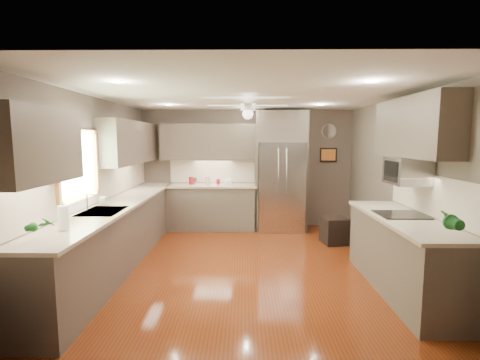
{
  "coord_description": "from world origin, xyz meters",
  "views": [
    {
      "loc": [
        -0.05,
        -4.99,
        1.89
      ],
      "look_at": [
        -0.12,
        0.6,
        1.23
      ],
      "focal_mm": 26.0,
      "sensor_mm": 36.0,
      "label": 1
    }
  ],
  "objects_px": {
    "canister_a": "(191,181)",
    "canister_b": "(195,181)",
    "potted_plant_right": "(451,221)",
    "microwave": "(407,171)",
    "refrigerator": "(281,173)",
    "potted_plant_left": "(42,225)",
    "stool": "(335,230)",
    "canister_d": "(218,182)",
    "canister_c": "(208,180)",
    "soap_bottle": "(104,199)",
    "bowl": "(229,183)",
    "paper_towel": "(63,217)"
  },
  "relations": [
    {
      "from": "canister_a",
      "to": "canister_b",
      "type": "relative_size",
      "value": 1.17
    },
    {
      "from": "canister_b",
      "to": "potted_plant_right",
      "type": "bearing_deg",
      "value": -52.99
    },
    {
      "from": "microwave",
      "to": "refrigerator",
      "type": "bearing_deg",
      "value": 116.09
    },
    {
      "from": "canister_a",
      "to": "potted_plant_left",
      "type": "distance_m",
      "value": 4.11
    },
    {
      "from": "potted_plant_right",
      "to": "stool",
      "type": "distance_m",
      "value": 3.06
    },
    {
      "from": "canister_d",
      "to": "refrigerator",
      "type": "bearing_deg",
      "value": -2.32
    },
    {
      "from": "canister_c",
      "to": "microwave",
      "type": "relative_size",
      "value": 0.3
    },
    {
      "from": "potted_plant_left",
      "to": "microwave",
      "type": "bearing_deg",
      "value": 17.85
    },
    {
      "from": "soap_bottle",
      "to": "potted_plant_right",
      "type": "distance_m",
      "value": 4.3
    },
    {
      "from": "refrigerator",
      "to": "stool",
      "type": "height_order",
      "value": "refrigerator"
    },
    {
      "from": "canister_d",
      "to": "potted_plant_left",
      "type": "bearing_deg",
      "value": -108.55
    },
    {
      "from": "microwave",
      "to": "canister_b",
      "type": "bearing_deg",
      "value": 138.07
    },
    {
      "from": "canister_d",
      "to": "bowl",
      "type": "distance_m",
      "value": 0.22
    },
    {
      "from": "potted_plant_left",
      "to": "potted_plant_right",
      "type": "height_order",
      "value": "potted_plant_right"
    },
    {
      "from": "canister_d",
      "to": "bowl",
      "type": "bearing_deg",
      "value": -9.62
    },
    {
      "from": "soap_bottle",
      "to": "microwave",
      "type": "height_order",
      "value": "microwave"
    },
    {
      "from": "canister_d",
      "to": "potted_plant_right",
      "type": "height_order",
      "value": "potted_plant_right"
    },
    {
      "from": "canister_a",
      "to": "canister_b",
      "type": "xyz_separation_m",
      "value": [
        0.08,
        0.04,
        -0.01
      ]
    },
    {
      "from": "bowl",
      "to": "stool",
      "type": "xyz_separation_m",
      "value": [
        1.97,
        -0.99,
        -0.73
      ]
    },
    {
      "from": "canister_b",
      "to": "paper_towel",
      "type": "bearing_deg",
      "value": -102.7
    },
    {
      "from": "stool",
      "to": "paper_towel",
      "type": "bearing_deg",
      "value": -142.78
    },
    {
      "from": "soap_bottle",
      "to": "potted_plant_left",
      "type": "xyz_separation_m",
      "value": [
        0.11,
        -1.72,
        0.06
      ]
    },
    {
      "from": "canister_c",
      "to": "potted_plant_left",
      "type": "bearing_deg",
      "value": -105.79
    },
    {
      "from": "canister_a",
      "to": "stool",
      "type": "height_order",
      "value": "canister_a"
    },
    {
      "from": "canister_b",
      "to": "soap_bottle",
      "type": "bearing_deg",
      "value": -112.74
    },
    {
      "from": "canister_c",
      "to": "potted_plant_left",
      "type": "relative_size",
      "value": 0.57
    },
    {
      "from": "microwave",
      "to": "potted_plant_left",
      "type": "bearing_deg",
      "value": -162.15
    },
    {
      "from": "canister_d",
      "to": "canister_b",
      "type": "bearing_deg",
      "value": 176.32
    },
    {
      "from": "potted_plant_left",
      "to": "stool",
      "type": "xyz_separation_m",
      "value": [
        3.55,
        3.01,
        -0.85
      ]
    },
    {
      "from": "potted_plant_left",
      "to": "bowl",
      "type": "height_order",
      "value": "potted_plant_left"
    },
    {
      "from": "canister_d",
      "to": "potted_plant_left",
      "type": "relative_size",
      "value": 0.39
    },
    {
      "from": "potted_plant_right",
      "to": "soap_bottle",
      "type": "bearing_deg",
      "value": 157.8
    },
    {
      "from": "canister_c",
      "to": "potted_plant_left",
      "type": "height_order",
      "value": "potted_plant_left"
    },
    {
      "from": "bowl",
      "to": "stool",
      "type": "height_order",
      "value": "bowl"
    },
    {
      "from": "canister_c",
      "to": "potted_plant_right",
      "type": "relative_size",
      "value": 0.48
    },
    {
      "from": "canister_d",
      "to": "refrigerator",
      "type": "height_order",
      "value": "refrigerator"
    },
    {
      "from": "soap_bottle",
      "to": "refrigerator",
      "type": "relative_size",
      "value": 0.07
    },
    {
      "from": "microwave",
      "to": "canister_d",
      "type": "bearing_deg",
      "value": 133.53
    },
    {
      "from": "potted_plant_right",
      "to": "microwave",
      "type": "xyz_separation_m",
      "value": [
        0.11,
        1.18,
        0.37
      ]
    },
    {
      "from": "microwave",
      "to": "paper_towel",
      "type": "bearing_deg",
      "value": -166.6
    },
    {
      "from": "canister_d",
      "to": "potted_plant_left",
      "type": "distance_m",
      "value": 4.26
    },
    {
      "from": "canister_a",
      "to": "refrigerator",
      "type": "relative_size",
      "value": 0.07
    },
    {
      "from": "stool",
      "to": "paper_towel",
      "type": "xyz_separation_m",
      "value": [
        -3.52,
        -2.67,
        0.84
      ]
    },
    {
      "from": "canister_a",
      "to": "stool",
      "type": "relative_size",
      "value": 0.33
    },
    {
      "from": "potted_plant_right",
      "to": "refrigerator",
      "type": "distance_m",
      "value": 4.07
    },
    {
      "from": "canister_d",
      "to": "refrigerator",
      "type": "distance_m",
      "value": 1.31
    },
    {
      "from": "canister_a",
      "to": "potted_plant_right",
      "type": "height_order",
      "value": "potted_plant_right"
    },
    {
      "from": "canister_d",
      "to": "paper_towel",
      "type": "bearing_deg",
      "value": -109.73
    },
    {
      "from": "bowl",
      "to": "potted_plant_left",
      "type": "bearing_deg",
      "value": -111.45
    },
    {
      "from": "soap_bottle",
      "to": "bowl",
      "type": "xyz_separation_m",
      "value": [
        1.69,
        2.28,
        -0.06
      ]
    }
  ]
}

